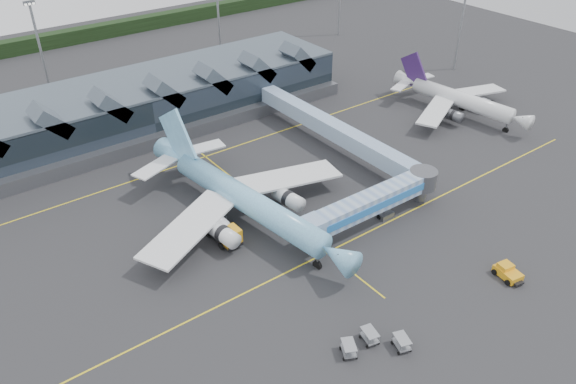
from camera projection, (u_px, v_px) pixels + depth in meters
ground at (294, 227)px, 88.05m from camera, size 260.00×260.00×0.00m
taxi_stripes at (258, 198)px, 94.78m from camera, size 120.00×60.00×0.01m
tree_line_far at (63, 38)px, 160.97m from camera, size 260.00×4.00×4.00m
terminal at (135, 106)px, 114.71m from camera, size 90.00×22.25×12.52m
light_masts at (205, 28)px, 134.05m from camera, size 132.40×42.56×22.45m
main_airliner at (241, 197)px, 87.50m from camera, size 38.56×44.69×14.36m
regional_jet at (457, 98)px, 121.18m from camera, size 29.94×32.84×11.27m
jet_bridge at (381, 199)px, 87.64m from camera, size 26.59×4.59×5.75m
fuel_truck at (216, 223)px, 85.36m from camera, size 3.38×10.94×3.66m
pushback_tug at (508, 272)px, 77.74m from camera, size 3.19×4.47×1.85m
baggage_carts at (373, 342)px, 67.04m from camera, size 8.10×5.81×1.65m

